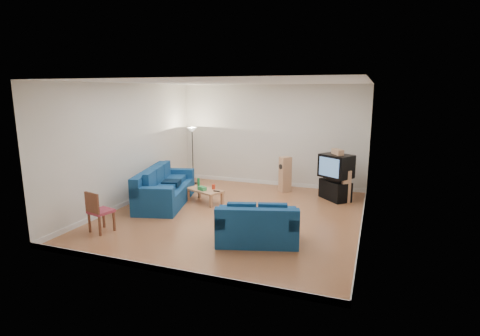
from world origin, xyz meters
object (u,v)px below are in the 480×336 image
(sofa_three_seat, at_px, (163,191))
(tv_stand, at_px, (335,190))
(sofa_loveseat, at_px, (257,228))
(coffee_table, at_px, (205,191))
(television, at_px, (336,166))

(sofa_three_seat, relative_size, tv_stand, 2.95)
(sofa_loveseat, distance_m, tv_stand, 3.86)
(sofa_loveseat, bearing_deg, coffee_table, 118.82)
(coffee_table, height_order, television, television)
(sofa_three_seat, height_order, sofa_loveseat, sofa_three_seat)
(television, bearing_deg, sofa_three_seat, -123.37)
(coffee_table, relative_size, television, 1.12)
(sofa_three_seat, bearing_deg, sofa_loveseat, 47.48)
(sofa_loveseat, bearing_deg, tv_stand, 56.46)
(sofa_three_seat, height_order, television, television)
(sofa_three_seat, relative_size, television, 2.58)
(sofa_loveseat, xyz_separation_m, tv_stand, (1.13, 3.69, -0.03))
(television, bearing_deg, sofa_loveseat, -74.79)
(coffee_table, xyz_separation_m, television, (3.31, 1.47, 0.66))
(sofa_three_seat, height_order, coffee_table, sofa_three_seat)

